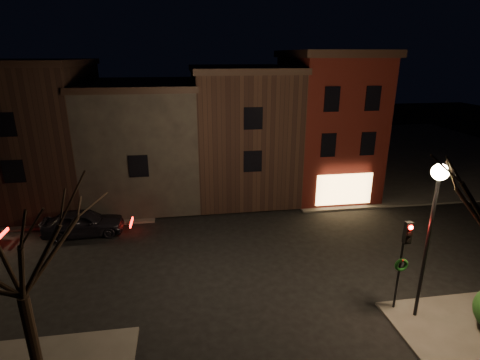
% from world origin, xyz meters
% --- Properties ---
extents(ground, '(120.00, 120.00, 0.00)m').
position_xyz_m(ground, '(0.00, 0.00, 0.00)').
color(ground, black).
rests_on(ground, ground).
extents(sidewalk_far_right, '(30.00, 30.00, 0.12)m').
position_xyz_m(sidewalk_far_right, '(20.00, 20.00, 0.06)').
color(sidewalk_far_right, '#2D2B28').
rests_on(sidewalk_far_right, ground).
extents(sidewalk_far_left, '(30.00, 30.00, 0.12)m').
position_xyz_m(sidewalk_far_left, '(-20.00, 20.00, 0.06)').
color(sidewalk_far_left, '#2D2B28').
rests_on(sidewalk_far_left, ground).
extents(corner_building, '(6.50, 8.50, 10.50)m').
position_xyz_m(corner_building, '(8.00, 9.47, 5.40)').
color(corner_building, '#44100C').
rests_on(corner_building, ground).
extents(row_building_a, '(7.30, 10.30, 9.40)m').
position_xyz_m(row_building_a, '(1.50, 10.50, 4.83)').
color(row_building_a, black).
rests_on(row_building_a, ground).
extents(row_building_b, '(7.80, 10.30, 8.40)m').
position_xyz_m(row_building_b, '(-5.75, 10.50, 4.33)').
color(row_building_b, black).
rests_on(row_building_b, ground).
extents(row_building_c, '(7.30, 10.30, 9.90)m').
position_xyz_m(row_building_c, '(-13.00, 10.50, 5.08)').
color(row_building_c, black).
rests_on(row_building_c, ground).
extents(street_lamp_near, '(0.60, 0.60, 6.48)m').
position_xyz_m(street_lamp_near, '(6.20, -6.00, 5.18)').
color(street_lamp_near, black).
rests_on(street_lamp_near, sidewalk_near_right).
extents(traffic_signal, '(0.58, 0.38, 4.05)m').
position_xyz_m(traffic_signal, '(5.60, -5.51, 2.81)').
color(traffic_signal, black).
rests_on(traffic_signal, sidewalk_near_right).
extents(bare_tree_left, '(5.60, 5.60, 7.50)m').
position_xyz_m(bare_tree_left, '(-8.00, -7.00, 5.43)').
color(bare_tree_left, black).
rests_on(bare_tree_left, sidewalk_near_left).
extents(parked_car_a, '(4.75, 2.13, 1.58)m').
position_xyz_m(parked_car_a, '(-9.06, 3.96, 0.79)').
color(parked_car_a, black).
rests_on(parked_car_a, ground).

